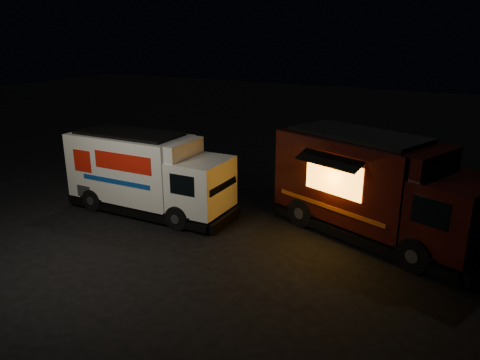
% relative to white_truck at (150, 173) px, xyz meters
% --- Properties ---
extents(ground, '(80.00, 80.00, 0.00)m').
position_rel_white_truck_xyz_m(ground, '(0.94, -0.88, -1.38)').
color(ground, black).
rests_on(ground, ground).
extents(white_truck, '(6.16, 2.27, 2.76)m').
position_rel_white_truck_xyz_m(white_truck, '(0.00, 0.00, 0.00)').
color(white_truck, white).
rests_on(white_truck, ground).
extents(red_truck, '(7.20, 4.63, 3.14)m').
position_rel_white_truck_xyz_m(red_truck, '(7.42, 1.67, 0.19)').
color(red_truck, '#370E0A').
rests_on(red_truck, ground).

